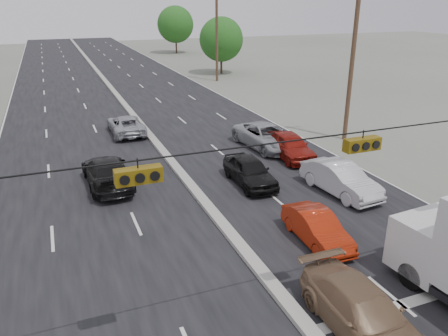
{
  "coord_description": "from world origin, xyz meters",
  "views": [
    {
      "loc": [
        -6.03,
        -8.96,
        9.06
      ],
      "look_at": [
        0.52,
        7.54,
        2.2
      ],
      "focal_mm": 35.0,
      "sensor_mm": 36.0,
      "label": 1
    }
  ],
  "objects": [
    {
      "name": "ground",
      "position": [
        0.0,
        0.0,
        0.0
      ],
      "size": [
        200.0,
        200.0,
        0.0
      ],
      "primitive_type": "plane",
      "color": "#606356",
      "rests_on": "ground"
    },
    {
      "name": "road_surface",
      "position": [
        0.0,
        30.0,
        0.0
      ],
      "size": [
        20.0,
        160.0,
        0.02
      ],
      "primitive_type": "cube",
      "color": "black",
      "rests_on": "ground"
    },
    {
      "name": "center_median",
      "position": [
        0.0,
        30.0,
        0.1
      ],
      "size": [
        0.5,
        160.0,
        0.2
      ],
      "primitive_type": "cube",
      "color": "gray",
      "rests_on": "ground"
    },
    {
      "name": "utility_pole_right_b",
      "position": [
        12.5,
        15.0,
        5.11
      ],
      "size": [
        1.6,
        0.3,
        10.0
      ],
      "color": "#422D1E",
      "rests_on": "ground"
    },
    {
      "name": "utility_pole_right_c",
      "position": [
        12.5,
        40.0,
        5.11
      ],
      "size": [
        1.6,
        0.3,
        10.0
      ],
      "color": "#422D1E",
      "rests_on": "ground"
    },
    {
      "name": "traffic_signals",
      "position": [
        1.4,
        0.0,
        5.49
      ],
      "size": [
        25.0,
        0.3,
        0.54
      ],
      "color": "black",
      "rests_on": "ground"
    },
    {
      "name": "tree_right_mid",
      "position": [
        15.0,
        45.0,
        4.34
      ],
      "size": [
        5.6,
        5.6,
        7.14
      ],
      "color": "#382619",
      "rests_on": "ground"
    },
    {
      "name": "tree_right_far",
      "position": [
        16.0,
        70.0,
        4.96
      ],
      "size": [
        6.4,
        6.4,
        8.16
      ],
      "color": "#382619",
      "rests_on": "ground"
    },
    {
      "name": "tan_sedan",
      "position": [
        1.4,
        -1.01,
        0.69
      ],
      "size": [
        2.01,
        4.79,
        1.38
      ],
      "primitive_type": "imported",
      "rotation": [
        0.0,
        0.0,
        -0.02
      ],
      "color": "brown",
      "rests_on": "ground"
    },
    {
      "name": "red_sedan",
      "position": [
        3.0,
        3.83,
        0.62
      ],
      "size": [
        1.48,
        3.84,
        1.25
      ],
      "primitive_type": "imported",
      "rotation": [
        0.0,
        0.0,
        -0.04
      ],
      "color": "#9F2009",
      "rests_on": "ground"
    },
    {
      "name": "queue_car_a",
      "position": [
        3.0,
        10.16,
        0.73
      ],
      "size": [
        1.77,
        4.28,
        1.45
      ],
      "primitive_type": "imported",
      "rotation": [
        0.0,
        0.0,
        -0.01
      ],
      "color": "black",
      "rests_on": "ground"
    },
    {
      "name": "queue_car_b",
      "position": [
        6.7,
        7.46,
        0.76
      ],
      "size": [
        2.06,
        4.75,
        1.52
      ],
      "primitive_type": "imported",
      "rotation": [
        0.0,
        0.0,
        0.1
      ],
      "color": "silver",
      "rests_on": "ground"
    },
    {
      "name": "queue_car_c",
      "position": [
        6.54,
        15.24,
        0.76
      ],
      "size": [
        3.08,
        5.72,
        1.52
      ],
      "primitive_type": "imported",
      "rotation": [
        0.0,
        0.0,
        0.1
      ],
      "color": "#979B9E",
      "rests_on": "ground"
    },
    {
      "name": "queue_car_e",
      "position": [
        7.0,
        12.97,
        0.77
      ],
      "size": [
        2.15,
        4.63,
        1.53
      ],
      "primitive_type": "imported",
      "rotation": [
        0.0,
        0.0,
        -0.08
      ],
      "color": "maroon",
      "rests_on": "ground"
    },
    {
      "name": "oncoming_near",
      "position": [
        -3.93,
        12.7,
        0.76
      ],
      "size": [
        2.33,
        5.33,
        1.52
      ],
      "primitive_type": "imported",
      "rotation": [
        0.0,
        0.0,
        3.18
      ],
      "color": "black",
      "rests_on": "ground"
    },
    {
      "name": "oncoming_far",
      "position": [
        -1.4,
        21.78,
        0.67
      ],
      "size": [
        2.24,
        4.83,
        1.34
      ],
      "primitive_type": "imported",
      "rotation": [
        0.0,
        0.0,
        3.14
      ],
      "color": "#9A9CA1",
      "rests_on": "ground"
    }
  ]
}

